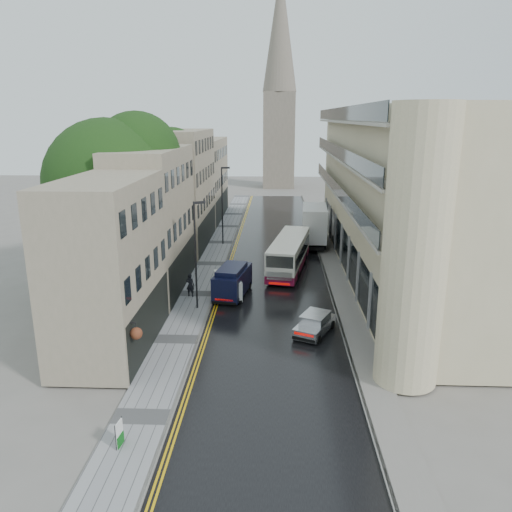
# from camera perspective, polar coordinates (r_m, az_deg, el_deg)

# --- Properties ---
(ground) EXTENTS (200.00, 200.00, 0.00)m
(ground) POSITION_cam_1_polar(r_m,az_deg,el_deg) (21.85, 1.40, -22.23)
(ground) COLOR slate
(ground) RESTS_ON ground
(road) EXTENTS (9.00, 85.00, 0.02)m
(road) POSITION_cam_1_polar(r_m,az_deg,el_deg) (46.72, 2.03, -1.06)
(road) COLOR black
(road) RESTS_ON ground
(left_sidewalk) EXTENTS (2.70, 85.00, 0.12)m
(left_sidewalk) POSITION_cam_1_polar(r_m,az_deg,el_deg) (47.10, -5.11, -0.92)
(left_sidewalk) COLOR gray
(left_sidewalk) RESTS_ON ground
(right_sidewalk) EXTENTS (1.80, 85.00, 0.12)m
(right_sidewalk) POSITION_cam_1_polar(r_m,az_deg,el_deg) (46.99, 8.63, -1.07)
(right_sidewalk) COLOR slate
(right_sidewalk) RESTS_ON ground
(old_shop_row) EXTENTS (4.50, 56.00, 12.00)m
(old_shop_row) POSITION_cam_1_polar(r_m,az_deg,el_deg) (48.80, -9.12, 6.68)
(old_shop_row) COLOR gray
(old_shop_row) RESTS_ON ground
(modern_block) EXTENTS (8.00, 40.00, 14.00)m
(modern_block) POSITION_cam_1_polar(r_m,az_deg,el_deg) (44.87, 15.47, 6.84)
(modern_block) COLOR beige
(modern_block) RESTS_ON ground
(church_spire) EXTENTS (6.40, 6.40, 40.00)m
(church_spire) POSITION_cam_1_polar(r_m,az_deg,el_deg) (99.48, 2.72, 19.39)
(church_spire) COLOR slate
(church_spire) RESTS_ON ground
(tree_near) EXTENTS (10.56, 10.56, 13.89)m
(tree_near) POSITION_cam_1_polar(r_m,az_deg,el_deg) (39.90, -16.31, 5.67)
(tree_near) COLOR black
(tree_near) RESTS_ON ground
(tree_far) EXTENTS (9.24, 9.24, 12.46)m
(tree_far) POSITION_cam_1_polar(r_m,az_deg,el_deg) (52.27, -11.47, 7.41)
(tree_far) COLOR black
(tree_far) RESTS_ON ground
(cream_bus) EXTENTS (4.21, 10.99, 2.93)m
(cream_bus) POSITION_cam_1_polar(r_m,az_deg,el_deg) (42.37, 1.72, -0.74)
(cream_bus) COLOR white
(cream_bus) RESTS_ON road
(white_lorry) EXTENTS (2.90, 8.39, 4.34)m
(white_lorry) POSITION_cam_1_polar(r_m,az_deg,el_deg) (52.06, 5.43, 3.10)
(white_lorry) COLOR silver
(white_lorry) RESTS_ON road
(silver_hatchback) EXTENTS (2.99, 3.98, 1.37)m
(silver_hatchback) POSITION_cam_1_polar(r_m,az_deg,el_deg) (31.46, 4.61, -8.25)
(silver_hatchback) COLOR #A8A9AD
(silver_hatchback) RESTS_ON road
(white_van) EXTENTS (2.53, 4.13, 1.74)m
(white_van) POSITION_cam_1_polar(r_m,az_deg,el_deg) (37.02, -4.12, -4.19)
(white_van) COLOR white
(white_van) RESTS_ON road
(navy_van) EXTENTS (2.80, 5.19, 2.51)m
(navy_van) POSITION_cam_1_polar(r_m,az_deg,el_deg) (37.17, -4.73, -3.49)
(navy_van) COLOR black
(navy_van) RESTS_ON road
(pedestrian) EXTENTS (0.75, 0.59, 1.80)m
(pedestrian) POSITION_cam_1_polar(r_m,az_deg,el_deg) (38.46, -7.52, -3.31)
(pedestrian) COLOR black
(pedestrian) RESTS_ON left_sidewalk
(lamp_post_near) EXTENTS (0.87, 0.53, 7.69)m
(lamp_post_near) POSITION_cam_1_polar(r_m,az_deg,el_deg) (35.22, -6.92, -0.05)
(lamp_post_near) COLOR black
(lamp_post_near) RESTS_ON left_sidewalk
(lamp_post_far) EXTENTS (0.95, 0.42, 8.21)m
(lamp_post_far) POSITION_cam_1_polar(r_m,az_deg,el_deg) (53.52, -3.88, 5.69)
(lamp_post_far) COLOR black
(lamp_post_far) RESTS_ON left_sidewalk
(estate_sign) EXTENTS (0.16, 0.67, 1.11)m
(estate_sign) POSITION_cam_1_polar(r_m,az_deg,el_deg) (22.76, -15.37, -19.00)
(estate_sign) COLOR silver
(estate_sign) RESTS_ON left_sidewalk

